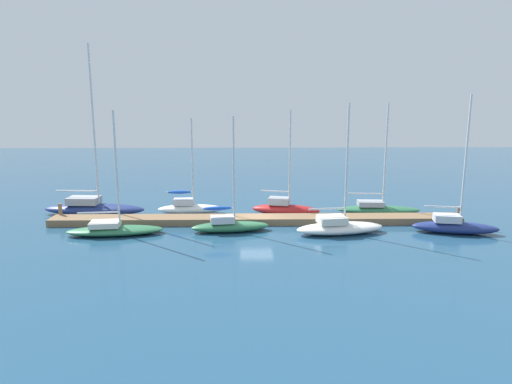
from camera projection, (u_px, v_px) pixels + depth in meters
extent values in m
plane|color=navy|center=(257.00, 223.00, 33.91)|extent=(120.00, 120.00, 0.00)
cube|color=#846647|center=(257.00, 220.00, 33.86)|extent=(30.96, 1.89, 0.51)
cylinder|color=#846647|center=(60.00, 212.00, 34.26)|extent=(0.28, 0.28, 1.39)
cylinder|color=#846647|center=(458.00, 216.00, 33.28)|extent=(0.28, 0.28, 1.39)
ellipsoid|color=navy|center=(94.00, 209.00, 36.35)|extent=(8.34, 2.66, 0.89)
cube|color=#9EA3AD|center=(84.00, 200.00, 36.24)|extent=(2.56, 1.66, 0.58)
cylinder|color=silver|center=(94.00, 126.00, 35.03)|extent=(0.15, 0.15, 12.54)
cylinder|color=silver|center=(77.00, 191.00, 36.11)|extent=(3.46, 0.33, 0.12)
ellipsoid|color=#2D7047|center=(115.00, 231.00, 30.78)|extent=(6.73, 2.66, 0.59)
cube|color=silver|center=(105.00, 224.00, 30.61)|extent=(2.10, 1.59, 0.38)
cylinder|color=silver|center=(116.00, 170.00, 30.00)|extent=(0.14, 0.14, 7.89)
cylinder|color=silver|center=(98.00, 213.00, 30.40)|extent=(2.75, 0.40, 0.11)
ellipsoid|color=white|center=(190.00, 209.00, 36.77)|extent=(5.40, 1.76, 0.75)
cube|color=silver|center=(184.00, 202.00, 36.61)|extent=(1.65, 1.13, 0.49)
cylinder|color=silver|center=(192.00, 162.00, 36.03)|extent=(0.13, 0.13, 7.04)
cylinder|color=silver|center=(179.00, 192.00, 36.44)|extent=(2.24, 0.21, 0.11)
ellipsoid|color=blue|center=(179.00, 192.00, 36.44)|extent=(2.03, 0.45, 0.28)
ellipsoid|color=#2D7047|center=(230.00, 227.00, 31.56)|extent=(5.68, 2.30, 0.68)
cube|color=silver|center=(222.00, 219.00, 31.37)|extent=(1.79, 1.32, 0.44)
cylinder|color=silver|center=(234.00, 170.00, 30.82)|extent=(0.13, 0.13, 7.40)
cylinder|color=silver|center=(218.00, 208.00, 31.16)|extent=(2.31, 0.41, 0.11)
ellipsoid|color=blue|center=(218.00, 208.00, 31.16)|extent=(2.11, 0.63, 0.28)
ellipsoid|color=#B21E1E|center=(286.00, 210.00, 36.22)|extent=(5.74, 2.83, 0.87)
cube|color=#9EA3AD|center=(279.00, 201.00, 36.19)|extent=(1.87, 1.47, 0.57)
cylinder|color=silver|center=(290.00, 158.00, 35.34)|extent=(0.13, 0.13, 7.58)
cylinder|color=silver|center=(275.00, 191.00, 36.11)|extent=(2.28, 0.64, 0.11)
ellipsoid|color=white|center=(340.00, 228.00, 31.03)|extent=(6.49, 3.08, 0.77)
cube|color=silver|center=(332.00, 220.00, 30.80)|extent=(2.08, 1.75, 0.50)
cylinder|color=silver|center=(347.00, 164.00, 30.22)|extent=(0.14, 0.14, 8.19)
cylinder|color=silver|center=(327.00, 209.00, 30.58)|extent=(2.60, 0.53, 0.11)
ellipsoid|color=#2D7047|center=(378.00, 210.00, 36.75)|extent=(6.88, 2.33, 0.64)
cube|color=#9EA3AD|center=(370.00, 203.00, 36.69)|extent=(2.12, 1.44, 0.41)
cylinder|color=silver|center=(386.00, 155.00, 35.87)|extent=(0.14, 0.14, 8.37)
cylinder|color=silver|center=(366.00, 194.00, 36.55)|extent=(2.84, 0.32, 0.11)
ellipsoid|color=navy|center=(455.00, 228.00, 31.12)|extent=(5.98, 2.72, 0.79)
cube|color=silver|center=(447.00, 218.00, 31.10)|extent=(1.92, 1.44, 0.52)
cylinder|color=silver|center=(466.00, 160.00, 30.15)|extent=(0.13, 0.13, 8.73)
cylinder|color=silver|center=(443.00, 207.00, 31.01)|extent=(2.40, 0.59, 0.11)
sphere|color=yellow|center=(183.00, 204.00, 39.04)|extent=(0.62, 0.62, 0.62)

